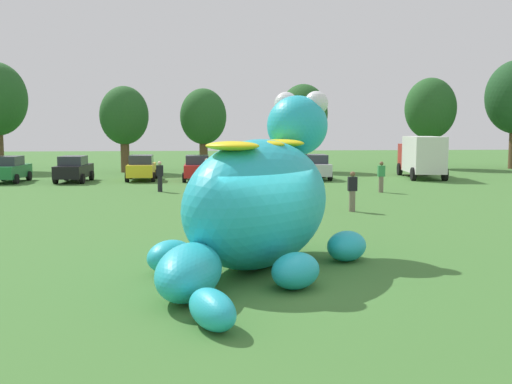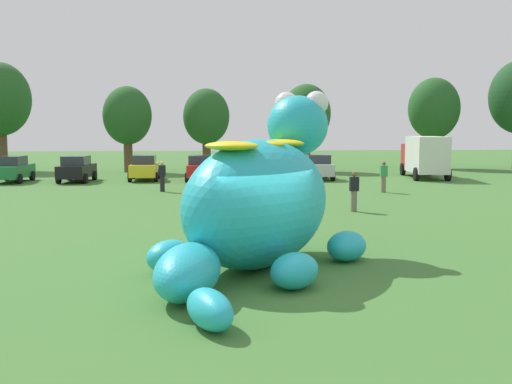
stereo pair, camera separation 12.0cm
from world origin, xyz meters
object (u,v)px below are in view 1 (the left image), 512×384
Objects in this scene: giant_inflatable_creature at (260,201)px; car_yellow at (142,168)px; car_white at (253,167)px; spectator_by_cars at (352,192)px; spectator_wandering at (207,172)px; spectator_near_inflatable at (381,177)px; spectator_mid_field at (160,177)px; car_silver at (315,167)px; box_truck at (421,155)px; car_green at (9,169)px; car_black at (74,169)px; car_red at (197,168)px.

car_yellow is at bearing 101.70° from giant_inflatable_creature.
car_white is at bearing 85.22° from giant_inflatable_creature.
spectator_wandering is at bearing 117.25° from spectator_by_cars.
spectator_mid_field is (-12.19, 1.50, 0.00)m from spectator_near_inflatable.
spectator_wandering is (-7.52, -4.37, -0.01)m from car_silver.
car_yellow is 0.62× the size of box_truck.
spectator_by_cars is (18.85, -15.61, -0.01)m from car_green.
giant_inflatable_creature is 5.23× the size of spectator_wandering.
car_green is (-13.89, 25.37, -0.83)m from giant_inflatable_creature.
car_black is 9.00m from spectator_mid_field.
car_black is 2.45× the size of spectator_mid_field.
car_green is 1.00× the size of car_black.
car_red reaches higher than spectator_mid_field.
giant_inflatable_creature reaches higher than car_yellow.
spectator_by_cars is (14.69, -15.50, -0.01)m from car_black.
car_white is (3.81, 0.66, 0.00)m from car_red.
box_truck is 18.92m from spectator_by_cars.
car_silver is (11.86, -0.24, 0.00)m from car_yellow.
giant_inflatable_creature is 26.62m from car_yellow.
car_green is 24.47m from spectator_by_cars.
spectator_near_inflatable is at bearing -24.57° from spectator_wandering.
box_truck is (23.97, 0.97, 0.74)m from car_black.
car_yellow is 11.86m from car_silver.
car_red is (-1.62, 25.47, -0.83)m from giant_inflatable_creature.
car_yellow is at bearing 133.23° from spectator_wandering.
car_silver reaches higher than spectator_mid_field.
car_black is at bearing -175.85° from car_white.
spectator_by_cars is (2.77, -16.37, -0.01)m from car_white.
car_green is 1.01× the size of car_yellow.
box_truck is at bearing 2.76° from car_red.
car_black is 8.12m from car_red.
spectator_near_inflatable is (8.49, 17.07, -0.83)m from giant_inflatable_creature.
spectator_near_inflatable is at bearing -122.12° from box_truck.
car_silver is at bearing -4.23° from car_white.
spectator_near_inflatable is (2.02, -8.74, -0.01)m from car_silver.
giant_inflatable_creature reaches higher than car_white.
giant_inflatable_creature is 2.14× the size of car_black.
car_yellow is 7.58m from car_white.
car_green is 2.44× the size of spectator_near_inflatable.
giant_inflatable_creature is at bearing -78.72° from spectator_mid_field.
car_black is at bearing 156.22° from spectator_wandering.
giant_inflatable_creature is 10.98m from spectator_by_cars.
giant_inflatable_creature is 5.23× the size of spectator_by_cars.
giant_inflatable_creature is at bearing -94.78° from car_white.
car_red reaches higher than spectator_wandering.
car_white reaches higher than spectator_wandering.
box_truck is (19.63, 0.18, 0.74)m from car_yellow.
car_red and car_silver have the same top height.
spectator_near_inflatable is (6.30, -9.05, -0.01)m from car_white.
car_white is at bearing 124.85° from spectator_near_inflatable.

